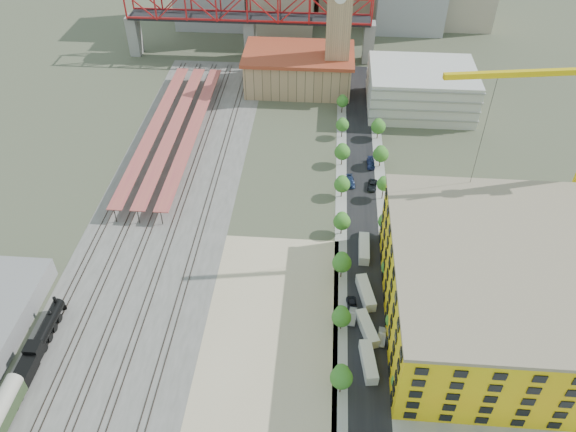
# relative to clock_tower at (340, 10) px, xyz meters

# --- Properties ---
(ground) EXTENTS (400.00, 400.00, 0.00)m
(ground) POSITION_rel_clock_tower_xyz_m (-8.00, -79.99, -28.70)
(ground) COLOR #474C38
(ground) RESTS_ON ground
(ballast_strip) EXTENTS (36.00, 165.00, 0.06)m
(ballast_strip) POSITION_rel_clock_tower_xyz_m (-44.00, -62.49, -28.67)
(ballast_strip) COLOR #605E59
(ballast_strip) RESTS_ON ground
(dirt_lot) EXTENTS (28.00, 67.00, 0.06)m
(dirt_lot) POSITION_rel_clock_tower_xyz_m (-12.00, -111.49, -28.67)
(dirt_lot) COLOR tan
(dirt_lot) RESTS_ON ground
(street_asphalt) EXTENTS (12.00, 170.00, 0.06)m
(street_asphalt) POSITION_rel_clock_tower_xyz_m (8.00, -64.99, -28.67)
(street_asphalt) COLOR black
(street_asphalt) RESTS_ON ground
(sidewalk_west) EXTENTS (3.00, 170.00, 0.04)m
(sidewalk_west) POSITION_rel_clock_tower_xyz_m (2.50, -64.99, -28.68)
(sidewalk_west) COLOR gray
(sidewalk_west) RESTS_ON ground
(sidewalk_east) EXTENTS (3.00, 170.00, 0.04)m
(sidewalk_east) POSITION_rel_clock_tower_xyz_m (13.50, -64.99, -28.68)
(sidewalk_east) COLOR gray
(sidewalk_east) RESTS_ON ground
(construction_pad) EXTENTS (50.00, 90.00, 0.06)m
(construction_pad) POSITION_rel_clock_tower_xyz_m (37.00, -99.99, -28.67)
(construction_pad) COLOR gray
(construction_pad) RESTS_ON ground
(rail_tracks) EXTENTS (26.56, 160.00, 0.18)m
(rail_tracks) POSITION_rel_clock_tower_xyz_m (-45.80, -62.49, -28.55)
(rail_tracks) COLOR #382B23
(rail_tracks) RESTS_ON ground
(platform_canopies) EXTENTS (16.00, 80.00, 4.12)m
(platform_canopies) POSITION_rel_clock_tower_xyz_m (-49.00, -34.99, -24.70)
(platform_canopies) COLOR #B65946
(platform_canopies) RESTS_ON ground
(station_hall) EXTENTS (38.00, 24.00, 13.10)m
(station_hall) POSITION_rel_clock_tower_xyz_m (-13.00, 2.01, -22.03)
(station_hall) COLOR tan
(station_hall) RESTS_ON ground
(clock_tower) EXTENTS (12.00, 12.00, 52.00)m
(clock_tower) POSITION_rel_clock_tower_xyz_m (0.00, 0.00, 0.00)
(clock_tower) COLOR tan
(clock_tower) RESTS_ON ground
(parking_garage) EXTENTS (34.00, 26.00, 14.00)m
(parking_garage) POSITION_rel_clock_tower_xyz_m (28.00, -9.99, -21.70)
(parking_garage) COLOR silver
(parking_garage) RESTS_ON ground
(truss_bridge) EXTENTS (94.00, 9.60, 25.60)m
(truss_bridge) POSITION_rel_clock_tower_xyz_m (-33.00, 25.01, -9.83)
(truss_bridge) COLOR gray
(truss_bridge) RESTS_ON ground
(construction_building) EXTENTS (44.60, 50.60, 18.80)m
(construction_building) POSITION_rel_clock_tower_xyz_m (34.00, -99.99, -19.29)
(construction_building) COLOR yellow
(construction_building) RESTS_ON ground
(street_trees) EXTENTS (15.40, 124.40, 8.00)m
(street_trees) POSITION_rel_clock_tower_xyz_m (8.00, -74.99, -28.70)
(street_trees) COLOR #396F21
(street_trees) RESTS_ON ground
(distant_hills) EXTENTS (647.00, 264.00, 227.00)m
(distant_hills) POSITION_rel_clock_tower_xyz_m (37.28, 180.01, -108.23)
(distant_hills) COLOR #4C6B59
(distant_hills) RESTS_ON ground
(locomotive) EXTENTS (2.85, 22.00, 5.50)m
(locomotive) POSITION_rel_clock_tower_xyz_m (-58.00, -113.79, -26.64)
(locomotive) COLOR black
(locomotive) RESTS_ON ground
(site_trailer_a) EXTENTS (3.63, 9.37, 2.50)m
(site_trailer_a) POSITION_rel_clock_tower_xyz_m (8.00, -113.71, -27.45)
(site_trailer_a) COLOR silver
(site_trailer_a) RESTS_ON ground
(site_trailer_b) EXTENTS (4.86, 9.11, 2.41)m
(site_trailer_b) POSITION_rel_clock_tower_xyz_m (8.00, -105.41, -27.49)
(site_trailer_b) COLOR silver
(site_trailer_b) RESTS_ON ground
(site_trailer_c) EXTENTS (4.37, 9.59, 2.54)m
(site_trailer_c) POSITION_rel_clock_tower_xyz_m (8.00, -95.55, -27.43)
(site_trailer_c) COLOR silver
(site_trailer_c) RESTS_ON ground
(site_trailer_d) EXTENTS (2.62, 9.29, 2.53)m
(site_trailer_d) POSITION_rel_clock_tower_xyz_m (8.00, -81.42, -27.43)
(site_trailer_d) COLOR silver
(site_trailer_d) RESTS_ON ground
(car_1) EXTENTS (2.23, 4.88, 1.55)m
(car_1) POSITION_rel_clock_tower_xyz_m (5.00, -102.10, -27.92)
(car_1) COLOR #A3A2A7
(car_1) RESTS_ON ground
(car_2) EXTENTS (2.73, 4.91, 1.30)m
(car_2) POSITION_rel_clock_tower_xyz_m (5.00, -98.80, -28.05)
(car_2) COLOR black
(car_2) RESTS_ON ground
(car_3) EXTENTS (2.93, 5.65, 1.57)m
(car_3) POSITION_rel_clock_tower_xyz_m (5.00, -54.16, -27.91)
(car_3) COLOR navy
(car_3) RESTS_ON ground
(car_5) EXTENTS (2.38, 4.92, 1.56)m
(car_5) POSITION_rel_clock_tower_xyz_m (11.00, -107.04, -27.92)
(car_5) COLOR #ACABB1
(car_5) RESTS_ON ground
(car_6) EXTENTS (3.16, 5.62, 1.48)m
(car_6) POSITION_rel_clock_tower_xyz_m (11.00, -55.36, -27.95)
(car_6) COLOR black
(car_6) RESTS_ON ground
(car_7) EXTENTS (2.33, 5.49, 1.58)m
(car_7) POSITION_rel_clock_tower_xyz_m (11.00, -44.83, -27.91)
(car_7) COLOR navy
(car_7) RESTS_ON ground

